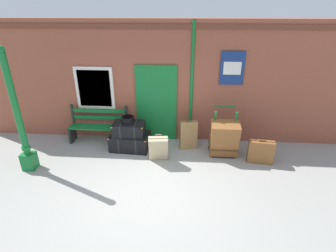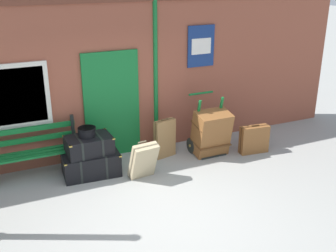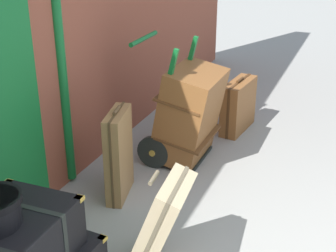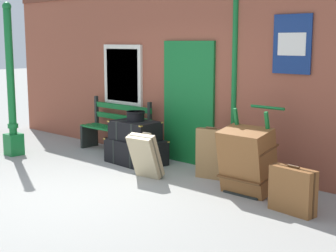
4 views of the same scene
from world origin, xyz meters
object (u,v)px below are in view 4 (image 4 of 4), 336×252
platform_bench (116,129)px  suitcase_tan (293,191)px  steamer_trunk_base (136,151)px  steamer_trunk_middle (135,130)px  suitcase_beige (211,154)px  round_hatbox (136,115)px  lamp_post (12,99)px  porters_trolley (254,173)px  large_brown_trunk (247,161)px  suitcase_oxblood (145,156)px

platform_bench → suitcase_tan: size_ratio=2.61×
platform_bench → steamer_trunk_base: platform_bench is taller
steamer_trunk_middle → suitcase_beige: bearing=5.1°
steamer_trunk_base → round_hatbox: 0.63m
lamp_post → suitcase_beige: bearing=18.5°
porters_trolley → suitcase_tan: porters_trolley is taller
steamer_trunk_base → large_brown_trunk: 2.43m
platform_bench → suitcase_beige: bearing=-5.6°
round_hatbox → suitcase_tan: (3.29, -0.46, -0.55)m
lamp_post → steamer_trunk_base: (2.14, 1.10, -0.84)m
suitcase_tan → steamer_trunk_middle: bearing=172.5°
steamer_trunk_middle → large_brown_trunk: bearing=-3.9°
lamp_post → large_brown_trunk: (4.55, 0.93, -0.57)m
suitcase_beige → steamer_trunk_middle: bearing=-174.9°
large_brown_trunk → suitcase_oxblood: 1.65m
steamer_trunk_base → suitcase_tan: (3.26, -0.44, 0.07)m
suitcase_oxblood → suitcase_tan: (2.45, 0.13, -0.07)m
lamp_post → platform_bench: size_ratio=1.74×
suitcase_tan → round_hatbox: bearing=172.0°
lamp_post → steamer_trunk_middle: size_ratio=3.37×
steamer_trunk_middle → suitcase_tan: steamer_trunk_middle is taller
steamer_trunk_middle → suitcase_oxblood: bearing=-34.2°
steamer_trunk_base → porters_trolley: bearing=0.1°
large_brown_trunk → steamer_trunk_middle: bearing=176.1°
platform_bench → large_brown_trunk: 3.39m
large_brown_trunk → round_hatbox: bearing=175.4°
porters_trolley → platform_bench: bearing=173.8°
round_hatbox → suitcase_oxblood: (0.84, -0.59, -0.48)m
round_hatbox → suitcase_oxblood: size_ratio=0.45×
suitcase_oxblood → suitcase_beige: size_ratio=0.88×
large_brown_trunk → porters_trolley: bearing=90.0°
steamer_trunk_base → round_hatbox: size_ratio=3.28×
suitcase_beige → large_brown_trunk: bearing=-19.1°
suitcase_tan → steamer_trunk_base: bearing=172.3°
lamp_post → large_brown_trunk: size_ratio=2.94×
round_hatbox → suitcase_oxblood: round_hatbox is taller
lamp_post → steamer_trunk_middle: (2.13, 1.09, -0.47)m
platform_bench → large_brown_trunk: bearing=-9.2°
lamp_post → platform_bench: bearing=50.7°
large_brown_trunk → steamer_trunk_base: bearing=175.9°
steamer_trunk_base → suitcase_oxblood: size_ratio=1.47×
steamer_trunk_middle → large_brown_trunk: (2.42, -0.17, -0.11)m
steamer_trunk_base → suitcase_beige: size_ratio=1.29×
steamer_trunk_base → steamer_trunk_middle: steamer_trunk_middle is taller
round_hatbox → suitcase_tan: round_hatbox is taller
lamp_post → steamer_trunk_base: size_ratio=2.65×
platform_bench → porters_trolley: porters_trolley is taller
steamer_trunk_base → round_hatbox: round_hatbox is taller
platform_bench → suitcase_oxblood: platform_bench is taller
large_brown_trunk → lamp_post: bearing=-168.5°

